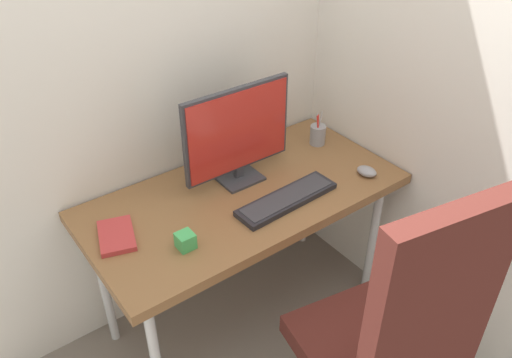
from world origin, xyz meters
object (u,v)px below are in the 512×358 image
at_px(keyboard, 287,199).
at_px(mouse, 367,171).
at_px(notebook, 117,236).
at_px(office_chair, 398,331).
at_px(monitor, 238,133).
at_px(pen_holder, 318,134).
at_px(desk_clamp_accessory, 185,241).

xyz_separation_m(keyboard, mouse, (0.40, -0.06, 0.01)).
distance_m(mouse, notebook, 1.08).
distance_m(office_chair, mouse, 0.77).
relative_size(mouse, notebook, 0.46).
relative_size(office_chair, keyboard, 2.65).
bearing_deg(monitor, mouse, -33.91).
bearing_deg(pen_holder, desk_clamp_accessory, -163.17).
xyz_separation_m(office_chair, mouse, (0.46, 0.60, 0.13)).
height_order(office_chair, notebook, office_chair).
xyz_separation_m(office_chair, pen_holder, (0.47, 0.93, 0.16)).
xyz_separation_m(keyboard, notebook, (-0.65, 0.20, -0.00)).
bearing_deg(office_chair, desk_clamp_accessory, 121.44).
xyz_separation_m(office_chair, keyboard, (0.06, 0.65, 0.12)).
relative_size(monitor, pen_holder, 3.01).
xyz_separation_m(mouse, desk_clamp_accessory, (-0.87, 0.06, 0.01)).
relative_size(monitor, keyboard, 1.10).
xyz_separation_m(keyboard, desk_clamp_accessory, (-0.47, 0.01, 0.02)).
height_order(keyboard, mouse, mouse).
height_order(monitor, pen_holder, monitor).
bearing_deg(monitor, office_chair, -90.14).
distance_m(pen_holder, notebook, 1.06).
distance_m(keyboard, notebook, 0.68).
distance_m(office_chair, keyboard, 0.67).
height_order(monitor, keyboard, monitor).
height_order(keyboard, pen_holder, pen_holder).
xyz_separation_m(office_chair, desk_clamp_accessory, (-0.40, 0.66, 0.14)).
distance_m(notebook, desk_clamp_accessory, 0.27).
bearing_deg(keyboard, notebook, 162.60).
bearing_deg(notebook, desk_clamp_accessory, -29.75).
bearing_deg(mouse, monitor, 134.49).
height_order(pen_holder, desk_clamp_accessory, pen_holder).
relative_size(office_chair, mouse, 13.41).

